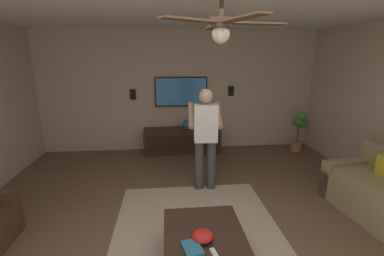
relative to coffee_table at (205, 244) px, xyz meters
name	(u,v)px	position (x,y,z in m)	size (l,w,h in m)	color
wall_back_tv	(180,91)	(3.79, 0.02, 1.05)	(0.10, 6.38, 2.69)	#BCA893
area_rug	(202,254)	(0.20, 0.00, -0.29)	(3.11, 2.06, 0.01)	tan
coffee_table	(205,244)	(0.00, 0.00, 0.00)	(1.00, 0.80, 0.40)	#332116
media_console	(182,140)	(3.45, 0.00, -0.02)	(0.45, 1.70, 0.55)	#332116
tv	(181,92)	(3.69, 0.00, 1.05)	(0.05, 1.17, 0.66)	black
person_standing	(205,134)	(1.71, -0.26, 0.64)	(0.56, 0.56, 1.64)	#3F3F3F
potted_plant_tall	(299,131)	(3.24, -2.62, 0.20)	(0.35, 0.35, 0.93)	#9E6B4C
bowl	(203,236)	(-0.07, 0.03, 0.15)	(0.21, 0.21, 0.09)	red
remote_white	(215,255)	(-0.28, -0.05, 0.12)	(0.15, 0.04, 0.02)	white
book	(192,248)	(-0.20, 0.14, 0.12)	(0.22, 0.16, 0.04)	teal
vase_round	(188,124)	(3.41, -0.11, 0.36)	(0.22, 0.22, 0.22)	teal
wall_speaker_left	(231,91)	(3.71, -1.14, 1.05)	(0.06, 0.12, 0.22)	black
wall_speaker_right	(133,94)	(3.71, 1.07, 1.00)	(0.06, 0.12, 0.22)	black
ceiling_fan	(223,26)	(0.23, -0.17, 2.06)	(1.19, 1.16, 0.46)	#4C3828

